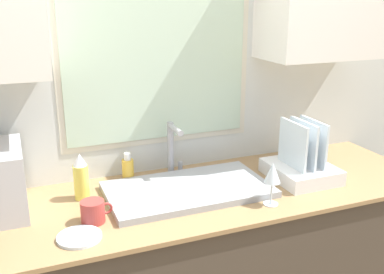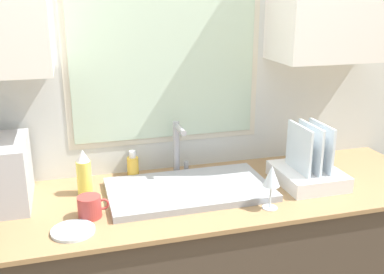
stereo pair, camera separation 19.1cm
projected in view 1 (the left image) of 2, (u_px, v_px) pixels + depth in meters
name	position (u px, v px, depth m)	size (l,w,h in m)	color
wall_back	(158.00, 73.00, 2.15)	(6.00, 0.38, 2.60)	silver
sink_basin	(188.00, 190.00, 2.03)	(0.73, 0.41, 0.03)	#9EA0A5
faucet	(173.00, 145.00, 2.18)	(0.08, 0.16, 0.27)	#99999E
dish_rack	(301.00, 166.00, 2.18)	(0.28, 0.32, 0.29)	white
spray_bottle	(81.00, 177.00, 1.95)	(0.07, 0.07, 0.21)	#D8CC4C
soap_bottle	(128.00, 169.00, 2.14)	(0.06, 0.06, 0.14)	gold
mug_near_sink	(93.00, 212.00, 1.76)	(0.13, 0.09, 0.09)	#A53833
wine_glass	(272.00, 174.00, 1.88)	(0.07, 0.07, 0.19)	silver
small_plate	(79.00, 237.00, 1.65)	(0.17, 0.17, 0.01)	silver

